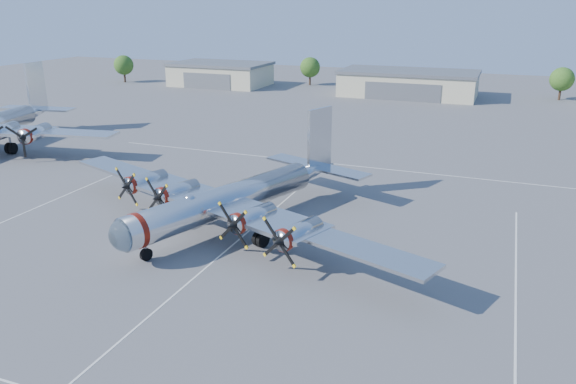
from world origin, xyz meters
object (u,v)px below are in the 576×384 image
(hangar_west, at_px, (221,74))
(main_bomber_b29, at_px, (236,226))
(hangar_center, at_px, (408,83))
(tree_far_west, at_px, (124,65))
(tree_west, at_px, (310,67))
(tree_east, at_px, (562,79))

(hangar_west, xyz_separation_m, main_bomber_b29, (43.37, -79.74, -2.71))
(hangar_center, height_order, tree_far_west, tree_far_west)
(hangar_center, bearing_deg, main_bomber_b29, -91.17)
(hangar_west, distance_m, hangar_center, 45.00)
(hangar_center, xyz_separation_m, tree_west, (-25.00, 8.04, 1.51))
(hangar_west, xyz_separation_m, tree_east, (75.00, 6.04, 1.51))
(tree_east, relative_size, main_bomber_b29, 0.16)
(hangar_west, bearing_deg, hangar_center, -0.00)
(hangar_west, relative_size, tree_east, 3.40)
(tree_far_west, bearing_deg, tree_west, 14.93)
(tree_west, xyz_separation_m, tree_east, (55.00, -2.00, 0.00))
(hangar_west, relative_size, tree_west, 3.40)
(hangar_west, bearing_deg, tree_west, 21.89)
(hangar_west, height_order, main_bomber_b29, hangar_west)
(hangar_west, xyz_separation_m, hangar_center, (45.00, -0.00, -0.00))
(hangar_west, xyz_separation_m, tree_west, (20.00, 8.04, 1.51))
(hangar_center, xyz_separation_m, main_bomber_b29, (-1.63, -79.74, -2.71))
(tree_west, height_order, tree_east, same)
(tree_far_west, distance_m, tree_east, 100.50)
(tree_west, bearing_deg, hangar_west, -158.11)
(tree_far_west, relative_size, tree_east, 1.00)
(hangar_center, distance_m, tree_west, 26.30)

